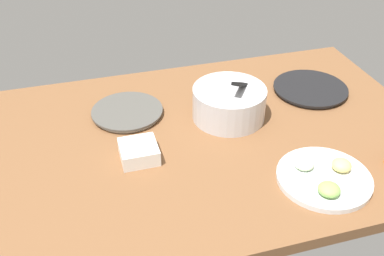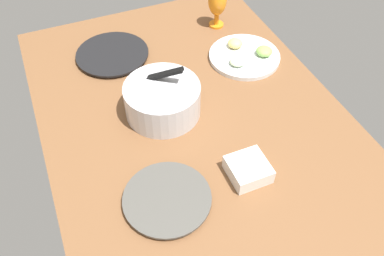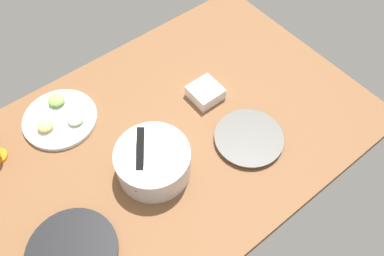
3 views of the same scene
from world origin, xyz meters
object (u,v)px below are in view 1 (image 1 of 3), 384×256
(dinner_plate_right, at_px, (310,89))
(fruit_platter, at_px, (324,177))
(square_bowl_white, at_px, (139,151))
(mixing_bowl, at_px, (229,102))
(dinner_plate_left, at_px, (127,112))

(dinner_plate_right, xyz_separation_m, fruit_platter, (-0.22, -0.49, 0.00))
(fruit_platter, distance_m, square_bowl_white, 0.58)
(square_bowl_white, bearing_deg, mixing_bowl, 22.35)
(mixing_bowl, bearing_deg, fruit_platter, -68.62)
(mixing_bowl, xyz_separation_m, fruit_platter, (0.16, -0.41, -0.05))
(dinner_plate_right, height_order, fruit_platter, fruit_platter)
(dinner_plate_right, height_order, mixing_bowl, mixing_bowl)
(dinner_plate_right, bearing_deg, fruit_platter, -113.75)
(dinner_plate_right, distance_m, square_bowl_white, 0.78)
(dinner_plate_left, distance_m, fruit_platter, 0.74)
(dinner_plate_left, xyz_separation_m, fruit_platter, (0.52, -0.53, 0.00))
(mixing_bowl, distance_m, fruit_platter, 0.44)
(fruit_platter, bearing_deg, dinner_plate_right, 66.25)
(mixing_bowl, bearing_deg, dinner_plate_left, 161.86)
(square_bowl_white, bearing_deg, dinner_plate_left, 89.01)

